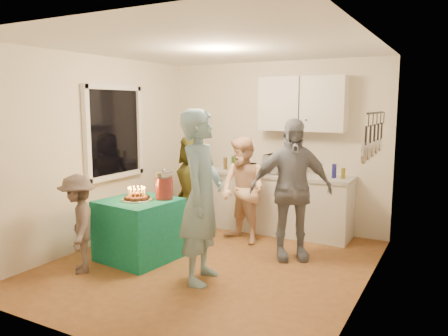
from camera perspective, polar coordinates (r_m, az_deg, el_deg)
The scene contains 19 objects.
floor at distance 5.48m, azimuth -1.79°, elevation -12.46°, with size 4.00×4.00×0.00m, color brown.
ceiling at distance 5.17m, azimuth -1.93°, elevation 15.61°, with size 4.00×4.00×0.00m, color white.
back_wall at distance 6.95m, azimuth 6.52°, elevation 2.95°, with size 3.60×3.60×0.00m, color silver.
left_wall at distance 6.26m, azimuth -16.22°, elevation 2.09°, with size 4.00×4.00×0.00m, color silver.
right_wall at distance 4.54m, azimuth 18.17°, elevation -0.26°, with size 4.00×4.00×0.00m, color silver.
window_night at distance 6.44m, azimuth -14.24°, elevation 4.56°, with size 0.04×1.00×1.20m, color black.
counter at distance 6.74m, azimuth 7.02°, elevation -4.72°, with size 2.20×0.58×0.86m, color white.
countertop at distance 6.66m, azimuth 7.08°, elevation -0.90°, with size 2.24×0.62×0.05m, color beige.
upper_cabinet at distance 6.61m, azimuth 10.18°, elevation 8.24°, with size 1.30×0.30×0.80m, color white.
pot_rack at distance 5.20m, azimuth 18.86°, elevation 4.09°, with size 0.12×1.00×0.60m, color black.
microwave at distance 6.61m, azimuth 7.61°, elevation 0.48°, with size 0.51×0.35×0.28m, color white.
party_table at distance 5.67m, azimuth -10.99°, elevation -7.86°, with size 0.85×0.85×0.76m, color #117557.
donut_cake at distance 5.53m, azimuth -11.34°, elevation -3.25°, with size 0.38×0.38×0.18m, color #381C0C, non-canonical shape.
punch_jar at distance 5.53m, azimuth -7.84°, elevation -2.33°, with size 0.22×0.22×0.34m, color red.
man_birthday at distance 4.75m, azimuth -2.94°, elevation -3.76°, with size 0.69×0.46×1.90m, color #789FAF.
woman_back_left at distance 6.59m, azimuth -4.14°, elevation -2.22°, with size 0.73×0.47×1.48m, color #4C4C15.
woman_back_center at distance 6.14m, azimuth 2.52°, elevation -2.91°, with size 0.73×0.57×1.50m, color #FFAA85.
woman_back_right at distance 5.53m, azimuth 8.74°, elevation -2.79°, with size 1.04×0.43×1.78m, color black.
child_near_left at distance 5.36m, azimuth -18.47°, elevation -6.91°, with size 0.74×0.43×1.15m, color #4D413E.
Camera 1 is at (2.59, -4.42, 1.94)m, focal length 35.00 mm.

